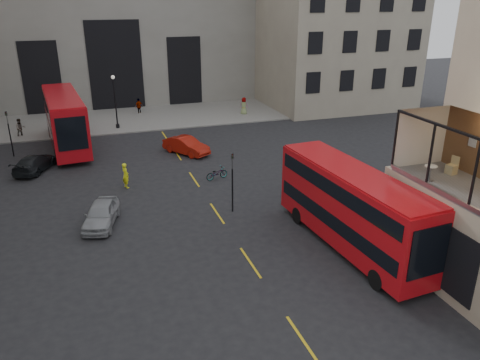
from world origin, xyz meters
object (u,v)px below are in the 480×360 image
object	(u,v)px
car_c	(35,163)
cafe_table_far	(430,171)
pedestrian_a	(20,128)
pedestrian_c	(139,106)
bicycle	(217,173)
bus_near	(352,205)
traffic_light_far	(9,128)
pedestrian_b	(65,114)
cafe_chair_d	(452,169)
car_a	(101,214)
traffic_light_near	(232,175)
pedestrian_d	(244,106)
car_b	(186,146)
bus_far	(65,118)
cyclist	(126,175)
street_lamp_b	(116,105)

from	to	relation	value
car_c	cafe_table_far	bearing A→B (deg)	155.65
pedestrian_a	pedestrian_c	xyz separation A→B (m)	(11.75, 5.86, -0.01)
bicycle	bus_near	bearing A→B (deg)	-175.60
traffic_light_far	pedestrian_b	distance (m)	11.55
bus_near	cafe_chair_d	xyz separation A→B (m)	(3.65, -2.48, 2.45)
car_c	pedestrian_c	distance (m)	18.89
bicycle	cafe_chair_d	bearing A→B (deg)	-166.01
car_a	traffic_light_near	bearing A→B (deg)	10.42
car_c	pedestrian_d	xyz separation A→B (m)	(20.98, 11.93, 0.34)
bicycle	car_c	bearing A→B (deg)	50.36
car_c	pedestrian_a	size ratio (longest dim) A/B	2.47
traffic_light_far	pedestrian_d	xyz separation A→B (m)	(22.94, 7.58, -1.45)
traffic_light_far	car_b	xyz separation A→B (m)	(13.79, -3.93, -1.71)
traffic_light_far	bus_far	bearing A→B (deg)	14.37
bus_far	bicycle	xyz separation A→B (m)	(10.27, -11.53, -2.19)
traffic_light_far	bus_near	xyz separation A→B (m)	(18.50, -22.13, -0.01)
bus_near	pedestrian_d	world-z (taller)	bus_near
car_c	pedestrian_b	size ratio (longest dim) A/B	2.62
car_a	pedestrian_d	world-z (taller)	pedestrian_d
traffic_light_near	car_b	bearing A→B (deg)	90.98
bus_far	pedestrian_a	distance (m)	6.58
car_c	cyclist	world-z (taller)	cyclist
cyclist	bus_near	bearing A→B (deg)	-160.44
traffic_light_far	cafe_table_far	xyz separation A→B (m)	(20.61, -24.96, 2.64)
traffic_light_near	bus_far	bearing A→B (deg)	119.46
bicycle	cafe_table_far	xyz separation A→B (m)	(6.01, -14.54, 4.62)
bus_near	cafe_chair_d	world-z (taller)	cafe_chair_d
pedestrian_c	street_lamp_b	bearing A→B (deg)	31.39
bus_far	car_b	world-z (taller)	bus_far
bus_far	cafe_table_far	xyz separation A→B (m)	(16.28, -26.07, 2.43)
pedestrian_a	traffic_light_far	bearing A→B (deg)	-111.88
car_c	pedestrian_d	world-z (taller)	pedestrian_d
car_a	cafe_table_far	xyz separation A→B (m)	(14.40, -9.67, 4.38)
bus_near	cafe_table_far	distance (m)	4.42
traffic_light_near	bicycle	xyz separation A→B (m)	(0.60, 5.58, -1.98)
car_b	cyclist	xyz separation A→B (m)	(-5.62, -6.00, 0.19)
bus_far	pedestrian_c	size ratio (longest dim) A/B	6.78
pedestrian_b	cafe_table_far	bearing A→B (deg)	-125.49
cyclist	pedestrian_a	distance (m)	17.73
traffic_light_near	bus_far	world-z (taller)	bus_far
pedestrian_a	cafe_chair_d	bearing A→B (deg)	-74.78
traffic_light_near	car_c	distance (m)	16.85
car_b	pedestrian_d	xyz separation A→B (m)	(9.15, 11.51, 0.27)
cafe_chair_d	bicycle	bearing A→B (deg)	118.00
car_a	bicycle	bearing A→B (deg)	45.81
street_lamp_b	pedestrian_a	size ratio (longest dim) A/B	2.97
cafe_chair_d	pedestrian_d	bearing A→B (deg)	88.60
pedestrian_a	pedestrian_b	xyz separation A→B (m)	(3.93, 4.83, -0.05)
traffic_light_far	car_c	distance (m)	5.10
car_a	cyclist	size ratio (longest dim) A/B	2.25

